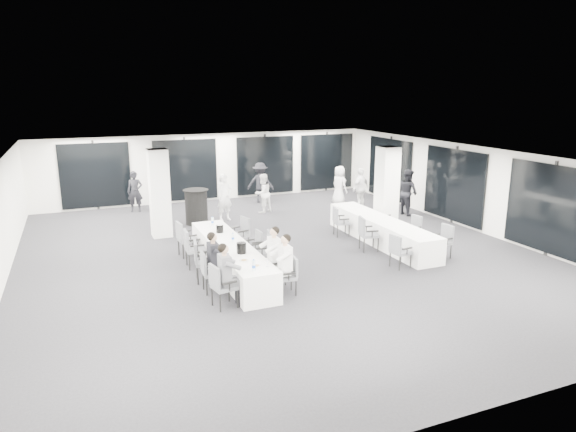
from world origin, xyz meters
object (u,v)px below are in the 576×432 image
object	(u,v)px
standing_guest_a	(225,194)
ice_bucket_far	(220,229)
chair_main_right_mid	(264,248)
ice_bucket_near	(241,248)
chair_side_right_near	(443,239)
chair_main_left_near	(221,283)
chair_main_left_second	(210,269)
standing_guest_b	(263,191)
chair_main_left_mid	(202,259)
chair_side_left_near	(399,249)
cocktail_table	(196,207)
chair_side_right_mid	(413,228)
standing_guest_d	(361,186)
chair_main_right_fourth	(255,244)
standing_guest_e	(339,183)
chair_main_right_near	(289,273)
chair_side_right_far	(385,216)
banquet_table_main	(231,258)
chair_main_right_second	(278,263)
chair_main_left_far	(185,237)
standing_guest_h	(408,189)
standing_guest_g	(135,189)
banquet_table_side	(381,231)
chair_main_right_far	(241,231)
chair_side_left_far	(339,220)
standing_guest_c	(260,180)
chair_main_left_fourth	(192,246)
chair_side_left_mid	(366,232)

from	to	relation	value
standing_guest_a	ice_bucket_far	world-z (taller)	standing_guest_a
chair_main_right_mid	ice_bucket_near	xyz separation A→B (m)	(-0.80, -0.62, 0.29)
chair_side_right_near	chair_main_left_near	bearing A→B (deg)	93.46
chair_main_left_second	standing_guest_b	xyz separation A→B (m)	(3.82, 6.96, 0.30)
chair_main_left_mid	ice_bucket_far	distance (m)	1.79
chair_side_left_near	chair_side_right_near	distance (m)	1.68
cocktail_table	chair_side_right_mid	size ratio (longest dim) A/B	1.38
standing_guest_d	chair_main_right_fourth	bearing A→B (deg)	14.03
standing_guest_e	ice_bucket_far	world-z (taller)	standing_guest_e
chair_main_right_near	chair_side_right_near	bearing A→B (deg)	-75.09
chair_main_left_mid	chair_side_right_far	xyz separation A→B (m)	(6.66, 2.19, -0.06)
chair_main_right_mid	standing_guest_b	distance (m)	6.43
chair_main_right_near	standing_guest_e	world-z (taller)	standing_guest_e
banquet_table_main	standing_guest_b	distance (m)	6.57
chair_main_right_second	ice_bucket_near	size ratio (longest dim) A/B	3.47
chair_main_left_far	chair_main_right_near	distance (m)	4.01
ice_bucket_far	chair_side_right_near	bearing A→B (deg)	-21.73
ice_bucket_near	banquet_table_main	bearing A→B (deg)	92.29
standing_guest_h	chair_main_right_second	bearing A→B (deg)	118.46
standing_guest_g	chair_main_right_near	bearing A→B (deg)	-65.19
chair_main_left_mid	chair_main_right_fourth	bearing A→B (deg)	127.70
banquet_table_side	chair_main_left_near	distance (m)	6.47
chair_side_right_near	ice_bucket_near	size ratio (longest dim) A/B	3.55
chair_main_right_mid	chair_main_right_far	xyz separation A→B (m)	(-0.01, 1.93, -0.04)
chair_side_right_near	chair_main_right_second	bearing A→B (deg)	86.27
banquet_table_main	chair_main_left_far	distance (m)	1.90
chair_side_left_far	chair_main_left_far	bearing A→B (deg)	-77.46
chair_main_left_far	chair_main_right_far	bearing A→B (deg)	84.17
ice_bucket_near	ice_bucket_far	size ratio (longest dim) A/B	1.17
chair_main_left_near	chair_main_left_mid	distance (m)	1.71
banquet_table_main	chair_main_left_mid	bearing A→B (deg)	-154.73
standing_guest_b	standing_guest_c	distance (m)	1.79
chair_main_left_far	chair_side_left_far	bearing A→B (deg)	85.92
cocktail_table	chair_main_left_mid	world-z (taller)	cocktail_table
chair_main_left_near	chair_main_left_fourth	world-z (taller)	chair_main_left_fourth
chair_main_left_fourth	standing_guest_c	world-z (taller)	standing_guest_c
standing_guest_b	banquet_table_main	bearing A→B (deg)	39.54
chair_side_left_mid	standing_guest_e	xyz separation A→B (m)	(2.24, 5.85, 0.31)
banquet_table_side	chair_side_left_near	size ratio (longest dim) A/B	5.54
chair_main_right_far	chair_main_left_mid	bearing A→B (deg)	127.90
ice_bucket_near	chair_main_left_fourth	bearing A→B (deg)	119.32
banquet_table_main	standing_guest_g	size ratio (longest dim) A/B	2.82
chair_main_left_second	chair_main_left_far	distance (m)	2.83
chair_side_right_far	standing_guest_d	xyz separation A→B (m)	(0.93, 3.17, 0.39)
chair_main_left_second	ice_bucket_near	bearing A→B (deg)	110.74
cocktail_table	chair_main_right_far	xyz separation A→B (m)	(0.56, -3.42, -0.07)
cocktail_table	standing_guest_e	size ratio (longest dim) A/B	0.69
chair_side_left_mid	standing_guest_a	bearing A→B (deg)	-137.87
chair_side_left_mid	chair_side_right_mid	xyz separation A→B (m)	(1.66, 0.03, -0.07)
chair_main_left_fourth	standing_guest_a	xyz separation A→B (m)	(2.16, 4.52, 0.37)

